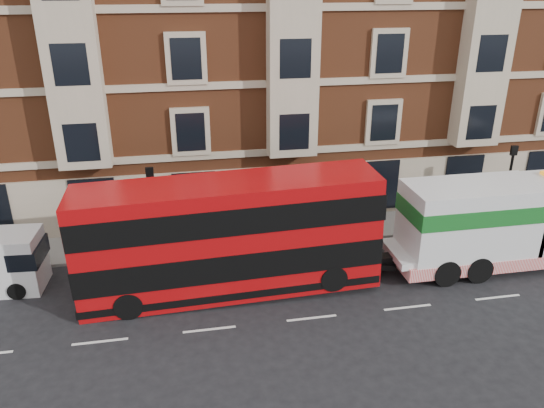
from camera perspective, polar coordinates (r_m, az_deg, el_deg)
The scene contains 8 objects.
ground at distance 21.29m, azimuth 4.29°, elevation -12.14°, with size 120.00×120.00×0.00m, color black.
sidewalk at distance 27.54m, azimuth 0.38°, elevation -3.11°, with size 90.00×3.00×0.15m, color slate.
victorian_terrace at distance 32.22m, azimuth -1.31°, elevation 19.27°, with size 45.00×12.00×20.40m.
lamp_post_west at distance 24.90m, azimuth -12.71°, elevation -0.10°, with size 0.35×0.15×4.35m.
lamp_post_east at distance 29.95m, azimuth 24.11°, elevation 2.40°, with size 0.35×0.15×4.35m.
double_decker_bus at distance 21.67m, azimuth -4.64°, elevation -3.39°, with size 12.21×2.80×4.94m.
tow_truck at distance 25.84m, azimuth 23.05°, elevation -1.84°, with size 9.78×2.89×4.07m.
pedestrian at distance 27.27m, azimuth -20.31°, elevation -2.99°, with size 0.56×0.37×1.53m, color #1D1C38.
Camera 1 is at (-4.69, -16.72, 12.31)m, focal length 35.00 mm.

